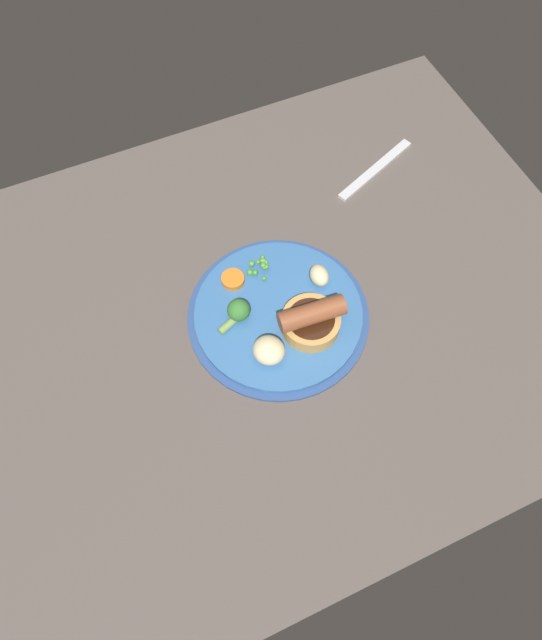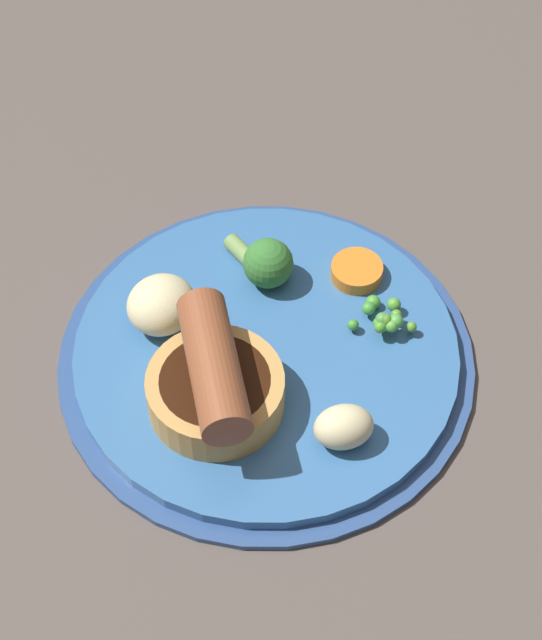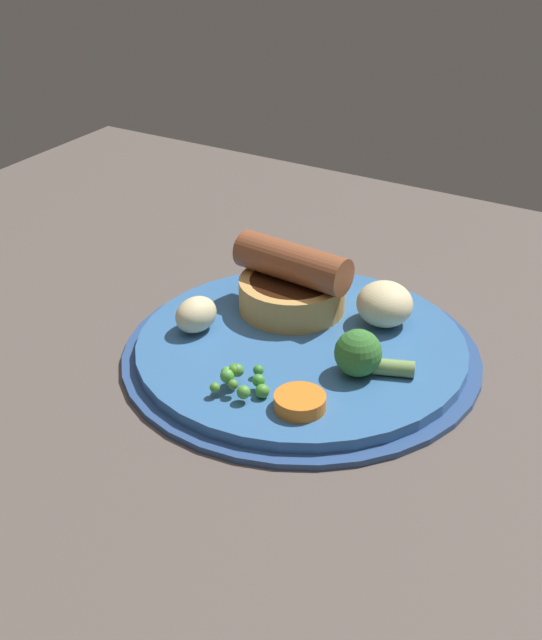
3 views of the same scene
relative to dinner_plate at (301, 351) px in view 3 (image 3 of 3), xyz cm
name	(u,v)px [view 3 (image 3 of 3)]	position (x,y,z in cm)	size (l,w,h in cm)	color
dining_table	(338,401)	(4.14, -1.79, -2.07)	(110.00, 80.00, 3.00)	#564C47
dinner_plate	(301,351)	(0.00, 0.00, 0.00)	(27.41, 27.41, 1.40)	#2D4C84
sausage_pudding	(292,284)	(-3.22, 4.21, 3.07)	(9.84, 8.58, 5.71)	tan
pea_pile	(241,379)	(-0.41, -7.93, 1.83)	(3.70, 4.31, 1.84)	green
broccoli_floret_near	(363,353)	(5.78, -1.46, 2.45)	(5.65, 3.70, 3.44)	#387A33
potato_chunk_0	(196,315)	(-7.93, -2.53, 2.19)	(3.71, 2.81, 2.71)	beige
potato_chunk_1	(390,305)	(4.57, 5.90, 2.54)	(4.43, 4.68, 3.41)	beige
carrot_slice_1	(303,403)	(4.35, -7.69, 1.35)	(3.56, 3.56, 1.04)	orange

